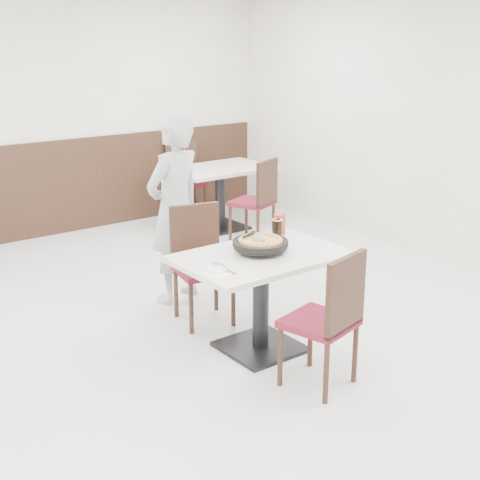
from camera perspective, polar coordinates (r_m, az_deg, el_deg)
floor at (r=5.24m, az=-1.83°, el=-8.45°), size 7.00×7.00×0.00m
wall_back at (r=7.90m, az=-16.99°, el=10.17°), size 6.00×0.04×2.80m
wall_right at (r=6.95m, az=18.95°, el=9.12°), size 0.04×7.00×2.80m
wainscot_back at (r=8.02m, az=-16.42°, el=4.13°), size 5.90×0.03×1.10m
main_table at (r=4.94m, az=1.78°, el=-5.35°), size 1.26×0.89×0.75m
chair_near at (r=4.45m, az=6.77°, el=-6.70°), size 0.51×0.51×0.95m
chair_far at (r=5.38m, az=-3.12°, el=-2.29°), size 0.50×0.50×0.95m
trivet at (r=4.86m, az=1.84°, el=-0.79°), size 0.14×0.14×0.04m
pizza_pan at (r=4.84m, az=1.75°, el=-0.58°), size 0.42×0.42×0.01m
pizza at (r=4.87m, az=1.77°, el=-0.25°), size 0.33×0.33×0.02m
pizza_server at (r=4.85m, az=1.62°, el=0.10°), size 0.08×0.10×0.00m
napkin at (r=4.43m, az=-1.85°, el=-2.86°), size 0.17×0.17×0.00m
side_plate at (r=4.49m, az=-1.96°, el=-2.48°), size 0.17×0.17×0.01m
fork at (r=4.50m, az=-1.34°, el=-2.28°), size 0.06×0.16×0.00m
cola_glass at (r=5.22m, az=3.20°, el=0.99°), size 0.08×0.08×0.13m
red_cup at (r=5.29m, az=3.40°, el=1.38°), size 0.10×0.10×0.16m
diner_person at (r=5.77m, az=-5.58°, el=2.64°), size 0.68×0.54×1.65m
bg_table_right at (r=8.05m, az=-1.69°, el=3.60°), size 1.29×0.94×0.75m
bg_chair_right_near at (r=7.52m, az=1.04°, el=3.40°), size 0.55×0.55×0.95m
bg_chair_right_far at (r=8.53m, az=-4.59°, el=5.03°), size 0.50×0.50×0.95m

